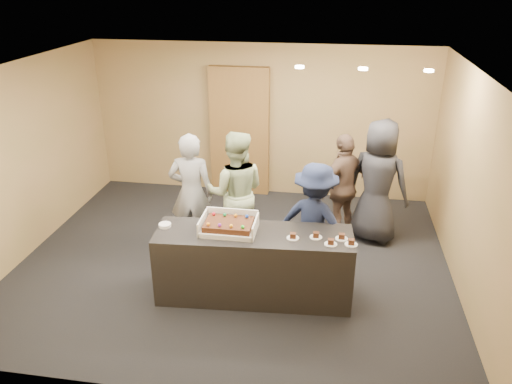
% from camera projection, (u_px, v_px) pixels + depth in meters
% --- Properties ---
extents(room, '(6.04, 6.00, 2.70)m').
position_uv_depth(room, '(233.00, 173.00, 6.60)').
color(room, black).
rests_on(room, ground).
extents(serving_counter, '(2.44, 0.86, 0.90)m').
position_uv_depth(serving_counter, '(254.00, 265.00, 6.21)').
color(serving_counter, black).
rests_on(serving_counter, floor).
extents(storage_cabinet, '(1.05, 0.15, 2.31)m').
position_uv_depth(storage_cabinet, '(240.00, 132.00, 8.90)').
color(storage_cabinet, brown).
rests_on(storage_cabinet, floor).
extents(cake_box, '(0.67, 0.47, 0.20)m').
position_uv_depth(cake_box, '(229.00, 227.00, 6.07)').
color(cake_box, white).
rests_on(cake_box, serving_counter).
extents(sheet_cake, '(0.57, 0.40, 0.11)m').
position_uv_depth(sheet_cake, '(229.00, 224.00, 6.03)').
color(sheet_cake, '#3B190D').
rests_on(sheet_cake, cake_box).
extents(plate_stack, '(0.15, 0.15, 0.04)m').
position_uv_depth(plate_stack, '(165.00, 225.00, 6.17)').
color(plate_stack, white).
rests_on(plate_stack, serving_counter).
extents(slice_a, '(0.15, 0.15, 0.07)m').
position_uv_depth(slice_a, '(293.00, 237.00, 5.90)').
color(slice_a, white).
rests_on(slice_a, serving_counter).
extents(slice_b, '(0.15, 0.15, 0.07)m').
position_uv_depth(slice_b, '(316.00, 236.00, 5.92)').
color(slice_b, white).
rests_on(slice_b, serving_counter).
extents(slice_c, '(0.15, 0.15, 0.07)m').
position_uv_depth(slice_c, '(331.00, 243.00, 5.77)').
color(slice_c, white).
rests_on(slice_c, serving_counter).
extents(slice_d, '(0.15, 0.15, 0.07)m').
position_uv_depth(slice_d, '(342.00, 237.00, 5.89)').
color(slice_d, white).
rests_on(slice_d, serving_counter).
extents(slice_e, '(0.15, 0.15, 0.07)m').
position_uv_depth(slice_e, '(351.00, 243.00, 5.76)').
color(slice_e, white).
rests_on(slice_e, serving_counter).
extents(person_server_grey, '(0.67, 0.46, 1.78)m').
position_uv_depth(person_server_grey, '(192.00, 193.00, 7.12)').
color(person_server_grey, '#929396').
rests_on(person_server_grey, floor).
extents(person_sage_man, '(0.96, 0.79, 1.81)m').
position_uv_depth(person_sage_man, '(236.00, 192.00, 7.12)').
color(person_sage_man, '#A0B083').
rests_on(person_sage_man, floor).
extents(person_navy_man, '(1.18, 0.93, 1.60)m').
position_uv_depth(person_navy_man, '(315.00, 222.00, 6.51)').
color(person_navy_man, '#18213F').
rests_on(person_navy_man, floor).
extents(person_brown_extra, '(0.96, 0.98, 1.65)m').
position_uv_depth(person_brown_extra, '(343.00, 187.00, 7.49)').
color(person_brown_extra, brown).
rests_on(person_brown_extra, floor).
extents(person_dark_suit, '(1.09, 0.92, 1.89)m').
position_uv_depth(person_dark_suit, '(378.00, 182.00, 7.37)').
color(person_dark_suit, '#232328').
rests_on(person_dark_suit, floor).
extents(ceiling_spotlights, '(1.72, 0.12, 0.03)m').
position_uv_depth(ceiling_spotlights, '(363.00, 69.00, 6.28)').
color(ceiling_spotlights, '#FFEAC6').
rests_on(ceiling_spotlights, ceiling).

